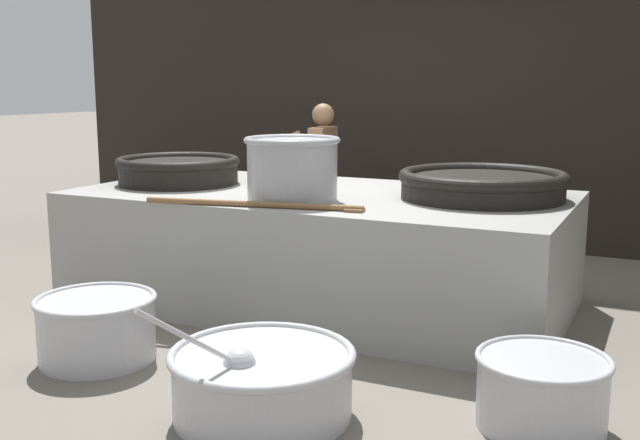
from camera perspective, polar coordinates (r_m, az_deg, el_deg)
The scene contains 11 objects.
ground_plane at distance 5.77m, azimuth -0.00°, elevation -6.23°, with size 60.00×60.00×0.00m, color slate.
back_wall at distance 8.01m, azimuth 8.47°, elevation 12.30°, with size 8.86×0.24×3.87m, color black.
hearth_platform at distance 5.66m, azimuth -0.00°, elevation -2.11°, with size 3.62×1.84×0.85m.
giant_wok_near at distance 6.15m, azimuth -10.74°, elevation 3.83°, with size 0.99×0.99×0.22m.
giant_wok_far at distance 5.38m, azimuth 12.27°, elevation 2.74°, with size 1.18×1.18×0.20m.
stock_pot at distance 5.16m, azimuth -2.09°, elevation 4.04°, with size 0.66×0.66×0.44m.
stirring_paddle at distance 4.90m, azimuth -4.54°, elevation 1.17°, with size 1.48×0.35×0.04m.
cook at distance 6.95m, azimuth 0.17°, elevation 3.32°, with size 0.37×0.56×1.47m.
prep_bowl_vegetables at distance 3.83m, azimuth -4.44°, elevation -11.99°, with size 0.94×1.21×0.73m.
prep_bowl_meat at distance 3.85m, azimuth 16.55°, elevation -12.18°, with size 0.65×0.65×0.36m.
prep_bowl_extra at distance 4.73m, azimuth -16.65°, elevation -7.69°, with size 0.73×0.73×0.39m.
Camera 1 is at (2.40, -4.98, 1.64)m, focal length 42.00 mm.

